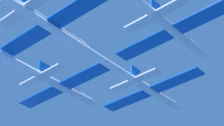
{
  "coord_description": "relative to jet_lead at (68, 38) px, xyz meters",
  "views": [
    {
      "loc": [
        38.38,
        -56.56,
        -39.66
      ],
      "look_at": [
        -0.2,
        -12.43,
        -0.48
      ],
      "focal_mm": 68.91,
      "sensor_mm": 36.0,
      "label": 1
    }
  ],
  "objects": [
    {
      "name": "jet_lead",
      "position": [
        0.0,
        0.0,
        0.0
      ],
      "size": [
        20.71,
        71.81,
        3.43
      ],
      "color": "silver"
    }
  ]
}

